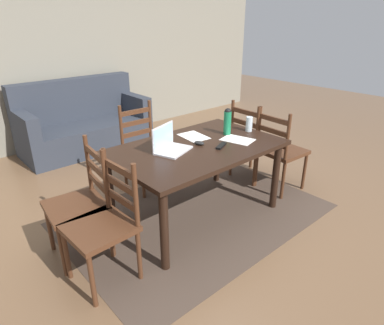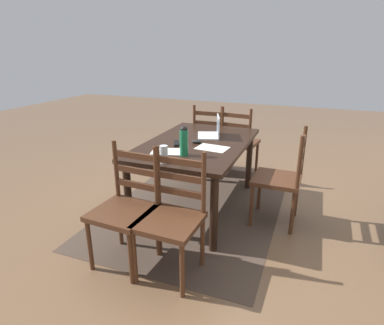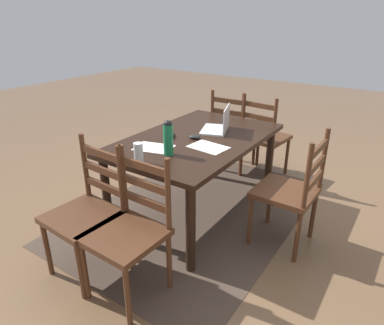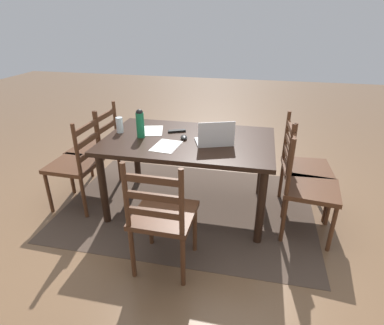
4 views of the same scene
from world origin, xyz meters
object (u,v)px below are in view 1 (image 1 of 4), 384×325
(chair_left_far, at_px, (81,204))
(chair_left_near, at_px, (104,224))
(dining_table, at_px, (197,155))
(laptop, at_px, (169,144))
(tv_remote, at_px, (221,146))
(computer_mouse, at_px, (199,143))
(water_bottle, at_px, (227,121))
(drinking_glass, at_px, (249,124))
(couch, at_px, (84,125))
(chair_right_near, at_px, (280,151))
(chair_far_head, at_px, (145,148))
(chair_right_far, at_px, (252,142))

(chair_left_far, xyz_separation_m, chair_left_near, (0.00, -0.39, 0.00))
(dining_table, distance_m, chair_left_near, 1.10)
(laptop, bearing_deg, tv_remote, -30.72)
(computer_mouse, bearing_deg, tv_remote, -74.06)
(water_bottle, bearing_deg, computer_mouse, -175.59)
(dining_table, xyz_separation_m, drinking_glass, (0.69, -0.04, 0.16))
(couch, bearing_deg, drinking_glass, -74.90)
(chair_right_near, height_order, drinking_glass, chair_right_near)
(laptop, xyz_separation_m, tv_remote, (0.41, -0.24, -0.05))
(couch, bearing_deg, computer_mouse, -89.35)
(dining_table, height_order, chair_far_head, chair_far_head)
(chair_left_near, bearing_deg, chair_right_near, 0.02)
(chair_far_head, height_order, tv_remote, chair_far_head)
(tv_remote, bearing_deg, computer_mouse, 8.67)
(chair_right_far, bearing_deg, chair_left_far, -179.84)
(chair_right_far, relative_size, chair_right_near, 1.00)
(chair_right_near, distance_m, tv_remote, 0.96)
(chair_right_near, height_order, chair_left_near, same)
(chair_left_near, relative_size, tv_remote, 5.59)
(chair_right_far, bearing_deg, drinking_glass, -148.04)
(chair_right_near, relative_size, chair_far_head, 1.00)
(water_bottle, relative_size, computer_mouse, 2.68)
(chair_right_near, height_order, couch, couch)
(chair_right_far, xyz_separation_m, computer_mouse, (-1.03, -0.19, 0.29))
(chair_far_head, relative_size, laptop, 2.53)
(couch, relative_size, tv_remote, 10.59)
(chair_left_near, relative_size, chair_far_head, 1.00)
(dining_table, height_order, chair_left_far, chair_left_far)
(chair_left_far, distance_m, computer_mouse, 1.16)
(chair_left_far, distance_m, drinking_glass, 1.81)
(chair_right_near, relative_size, laptop, 2.53)
(chair_right_near, relative_size, water_bottle, 3.55)
(couch, bearing_deg, chair_left_far, -115.30)
(laptop, relative_size, water_bottle, 1.40)
(chair_right_near, distance_m, water_bottle, 0.78)
(laptop, relative_size, tv_remote, 2.21)
(chair_right_near, distance_m, laptop, 1.40)
(dining_table, xyz_separation_m, water_bottle, (0.45, 0.04, 0.23))
(chair_right_far, xyz_separation_m, chair_right_near, (0.00, -0.39, 0.00))
(chair_left_far, distance_m, chair_right_far, 2.14)
(chair_left_far, height_order, chair_right_far, same)
(chair_right_far, distance_m, chair_right_near, 0.39)
(computer_mouse, relative_size, tv_remote, 0.59)
(chair_right_far, height_order, computer_mouse, chair_right_far)
(dining_table, xyz_separation_m, chair_right_near, (1.07, -0.19, -0.19))
(dining_table, relative_size, chair_far_head, 1.64)
(dining_table, bearing_deg, tv_remote, -47.04)
(drinking_glass, bearing_deg, chair_right_far, 31.96)
(computer_mouse, bearing_deg, dining_table, 175.89)
(chair_left_far, xyz_separation_m, couch, (1.08, 2.29, -0.11))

